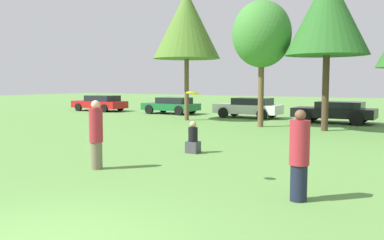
{
  "coord_description": "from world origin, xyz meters",
  "views": [
    {
      "loc": [
        4.62,
        -3.45,
        2.24
      ],
      "look_at": [
        -0.39,
        4.68,
        1.37
      ],
      "focal_mm": 39.01,
      "sensor_mm": 36.0,
      "label": 1
    }
  ],
  "objects_px": {
    "bystander_sitting": "(193,140)",
    "parked_car_red": "(100,103)",
    "frisbee": "(192,93)",
    "parked_car_green": "(172,105)",
    "tree_2": "(328,14)",
    "tree_1": "(262,35)",
    "parked_car_white": "(249,107)",
    "person_catcher": "(299,156)",
    "tree_0": "(187,25)",
    "person_thrower": "(96,135)",
    "parked_car_black": "(335,111)"
  },
  "relations": [
    {
      "from": "bystander_sitting",
      "to": "tree_1",
      "type": "bearing_deg",
      "value": 97.93
    },
    {
      "from": "parked_car_white",
      "to": "person_thrower",
      "type": "bearing_deg",
      "value": 99.68
    },
    {
      "from": "person_catcher",
      "to": "parked_car_black",
      "type": "bearing_deg",
      "value": -78.24
    },
    {
      "from": "tree_1",
      "to": "bystander_sitting",
      "type": "bearing_deg",
      "value": -82.07
    },
    {
      "from": "tree_1",
      "to": "parked_car_white",
      "type": "bearing_deg",
      "value": 120.25
    },
    {
      "from": "parked_car_red",
      "to": "frisbee",
      "type": "bearing_deg",
      "value": 138.0
    },
    {
      "from": "tree_0",
      "to": "parked_car_red",
      "type": "height_order",
      "value": "tree_0"
    },
    {
      "from": "tree_1",
      "to": "tree_2",
      "type": "relative_size",
      "value": 0.87
    },
    {
      "from": "person_thrower",
      "to": "tree_2",
      "type": "height_order",
      "value": "tree_2"
    },
    {
      "from": "parked_car_black",
      "to": "parked_car_green",
      "type": "bearing_deg",
      "value": -4.54
    },
    {
      "from": "tree_0",
      "to": "parked_car_black",
      "type": "xyz_separation_m",
      "value": [
        7.88,
        2.8,
        -4.89
      ]
    },
    {
      "from": "frisbee",
      "to": "parked_car_white",
      "type": "distance_m",
      "value": 17.54
    },
    {
      "from": "bystander_sitting",
      "to": "tree_0",
      "type": "relative_size",
      "value": 0.14
    },
    {
      "from": "frisbee",
      "to": "parked_car_red",
      "type": "bearing_deg",
      "value": 138.66
    },
    {
      "from": "tree_0",
      "to": "parked_car_green",
      "type": "bearing_deg",
      "value": 134.64
    },
    {
      "from": "tree_0",
      "to": "tree_1",
      "type": "height_order",
      "value": "tree_0"
    },
    {
      "from": "frisbee",
      "to": "parked_car_green",
      "type": "relative_size",
      "value": 0.07
    },
    {
      "from": "tree_0",
      "to": "parked_car_white",
      "type": "xyz_separation_m",
      "value": [
        2.47,
        3.4,
        -4.88
      ]
    },
    {
      "from": "tree_2",
      "to": "person_catcher",
      "type": "bearing_deg",
      "value": -78.17
    },
    {
      "from": "parked_car_white",
      "to": "bystander_sitting",
      "type": "bearing_deg",
      "value": 105.79
    },
    {
      "from": "person_catcher",
      "to": "parked_car_red",
      "type": "bearing_deg",
      "value": -36.66
    },
    {
      "from": "parked_car_red",
      "to": "tree_2",
      "type": "bearing_deg",
      "value": 165.98
    },
    {
      "from": "person_thrower",
      "to": "parked_car_red",
      "type": "height_order",
      "value": "person_thrower"
    },
    {
      "from": "tree_1",
      "to": "frisbee",
      "type": "bearing_deg",
      "value": -74.55
    },
    {
      "from": "tree_0",
      "to": "tree_2",
      "type": "relative_size",
      "value": 1.04
    },
    {
      "from": "parked_car_green",
      "to": "bystander_sitting",
      "type": "bearing_deg",
      "value": 126.13
    },
    {
      "from": "person_thrower",
      "to": "tree_1",
      "type": "distance_m",
      "value": 12.38
    },
    {
      "from": "tree_2",
      "to": "parked_car_white",
      "type": "xyz_separation_m",
      "value": [
        -5.85,
        4.62,
        -4.65
      ]
    },
    {
      "from": "person_catcher",
      "to": "tree_1",
      "type": "height_order",
      "value": "tree_1"
    },
    {
      "from": "bystander_sitting",
      "to": "frisbee",
      "type": "bearing_deg",
      "value": -58.67
    },
    {
      "from": "tree_0",
      "to": "parked_car_red",
      "type": "relative_size",
      "value": 1.72
    },
    {
      "from": "person_thrower",
      "to": "tree_0",
      "type": "distance_m",
      "value": 14.83
    },
    {
      "from": "person_thrower",
      "to": "tree_0",
      "type": "relative_size",
      "value": 0.24
    },
    {
      "from": "frisbee",
      "to": "parked_car_red",
      "type": "distance_m",
      "value": 24.52
    },
    {
      "from": "parked_car_white",
      "to": "tree_0",
      "type": "bearing_deg",
      "value": 53.34
    },
    {
      "from": "person_thrower",
      "to": "person_catcher",
      "type": "xyz_separation_m",
      "value": [
        5.34,
        -0.12,
        -0.03
      ]
    },
    {
      "from": "person_catcher",
      "to": "frisbee",
      "type": "distance_m",
      "value": 2.65
    },
    {
      "from": "person_catcher",
      "to": "tree_2",
      "type": "relative_size",
      "value": 0.24
    },
    {
      "from": "bystander_sitting",
      "to": "parked_car_white",
      "type": "height_order",
      "value": "parked_car_white"
    },
    {
      "from": "parked_car_red",
      "to": "tree_0",
      "type": "bearing_deg",
      "value": 161.92
    },
    {
      "from": "tree_1",
      "to": "parked_car_red",
      "type": "relative_size",
      "value": 1.43
    },
    {
      "from": "tree_1",
      "to": "parked_car_white",
      "type": "xyz_separation_m",
      "value": [
        -2.66,
        4.56,
        -3.91
      ]
    },
    {
      "from": "frisbee",
      "to": "person_catcher",
      "type": "bearing_deg",
      "value": -1.26
    },
    {
      "from": "person_thrower",
      "to": "parked_car_white",
      "type": "xyz_separation_m",
      "value": [
        -2.99,
        16.38,
        -0.23
      ]
    },
    {
      "from": "bystander_sitting",
      "to": "parked_car_red",
      "type": "relative_size",
      "value": 0.23
    },
    {
      "from": "tree_2",
      "to": "parked_car_red",
      "type": "xyz_separation_m",
      "value": [
        -18.28,
        4.34,
        -4.68
      ]
    },
    {
      "from": "parked_car_green",
      "to": "frisbee",
      "type": "bearing_deg",
      "value": 125.05
    },
    {
      "from": "tree_1",
      "to": "parked_car_green",
      "type": "xyz_separation_m",
      "value": [
        -8.67,
        4.74,
        -3.95
      ]
    },
    {
      "from": "person_catcher",
      "to": "parked_car_red",
      "type": "height_order",
      "value": "person_catcher"
    },
    {
      "from": "tree_1",
      "to": "parked_car_white",
      "type": "height_order",
      "value": "tree_1"
    }
  ]
}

